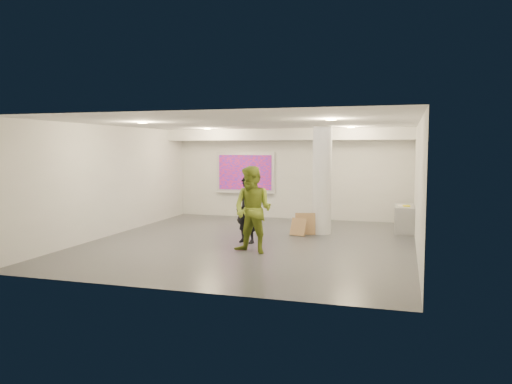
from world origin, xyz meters
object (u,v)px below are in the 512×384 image
(credenza, at_px, (404,219))
(woman, at_px, (247,210))
(projection_screen, at_px, (245,173))
(man, at_px, (253,210))
(column, at_px, (322,180))

(credenza, bearing_deg, woman, -144.54)
(projection_screen, bearing_deg, man, -70.50)
(column, relative_size, projection_screen, 1.43)
(column, distance_m, projection_screen, 4.08)
(projection_screen, relative_size, man, 1.06)
(credenza, xyz_separation_m, man, (-3.31, -4.01, 0.62))
(projection_screen, height_order, man, projection_screen)
(projection_screen, xyz_separation_m, man, (2.01, -5.69, -0.53))
(man, bearing_deg, credenza, 64.79)
(man, bearing_deg, projection_screen, 123.83)
(projection_screen, bearing_deg, woman, -71.59)
(projection_screen, bearing_deg, credenza, -17.53)
(projection_screen, height_order, woman, projection_screen)
(projection_screen, distance_m, woman, 4.83)
(woman, bearing_deg, credenza, 51.20)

